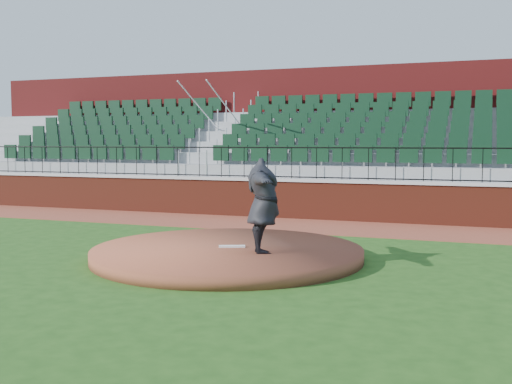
% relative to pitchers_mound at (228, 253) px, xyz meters
% --- Properties ---
extents(ground, '(90.00, 90.00, 0.00)m').
position_rel_pitchers_mound_xyz_m(ground, '(0.02, 0.16, -0.12)').
color(ground, '#204914').
rests_on(ground, ground).
extents(warning_track, '(34.00, 3.20, 0.01)m').
position_rel_pitchers_mound_xyz_m(warning_track, '(0.02, 5.56, -0.12)').
color(warning_track, brown).
rests_on(warning_track, ground).
extents(field_wall, '(34.00, 0.35, 1.20)m').
position_rel_pitchers_mound_xyz_m(field_wall, '(0.02, 7.16, 0.47)').
color(field_wall, maroon).
rests_on(field_wall, ground).
extents(wall_cap, '(34.00, 0.45, 0.10)m').
position_rel_pitchers_mound_xyz_m(wall_cap, '(0.02, 7.16, 1.12)').
color(wall_cap, '#B7B7B7').
rests_on(wall_cap, field_wall).
extents(wall_railing, '(34.00, 0.05, 1.00)m').
position_rel_pitchers_mound_xyz_m(wall_railing, '(0.02, 7.16, 1.67)').
color(wall_railing, black).
rests_on(wall_railing, wall_cap).
extents(seating_stands, '(34.00, 5.10, 4.60)m').
position_rel_pitchers_mound_xyz_m(seating_stands, '(0.02, 9.89, 2.18)').
color(seating_stands, gray).
rests_on(seating_stands, ground).
extents(concourse_wall, '(34.00, 0.50, 5.50)m').
position_rel_pitchers_mound_xyz_m(concourse_wall, '(0.02, 12.69, 2.62)').
color(concourse_wall, maroon).
rests_on(concourse_wall, ground).
extents(pitchers_mound, '(5.72, 5.72, 0.25)m').
position_rel_pitchers_mound_xyz_m(pitchers_mound, '(0.00, 0.00, 0.00)').
color(pitchers_mound, brown).
rests_on(pitchers_mound, ground).
extents(pitching_rubber, '(0.57, 0.35, 0.04)m').
position_rel_pitchers_mound_xyz_m(pitching_rubber, '(0.08, 0.04, 0.14)').
color(pitching_rubber, white).
rests_on(pitching_rubber, pitchers_mound).
extents(pitcher, '(1.69, 2.37, 1.91)m').
position_rel_pitchers_mound_xyz_m(pitcher, '(0.93, -0.36, 1.08)').
color(pitcher, black).
rests_on(pitcher, pitchers_mound).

